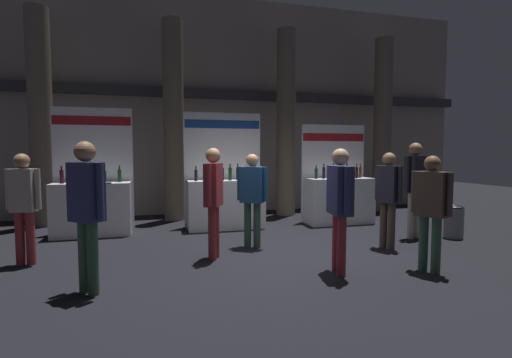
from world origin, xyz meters
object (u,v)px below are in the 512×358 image
at_px(visitor_4, 213,194).
at_px(visitor_6, 252,192).
at_px(visitor_2, 87,203).
at_px(visitor_5, 415,181).
at_px(exhibitor_booth_2, 338,197).
at_px(trash_bin, 454,222).
at_px(visitor_1, 388,192).
at_px(exhibitor_booth_0, 93,203).
at_px(exhibitor_booth_1, 225,199).
at_px(visitor_0, 340,199).
at_px(visitor_7, 431,204).
at_px(visitor_3, 24,201).

relative_size(visitor_4, visitor_6, 1.06).
distance_m(visitor_2, visitor_5, 5.70).
relative_size(exhibitor_booth_2, visitor_6, 1.42).
height_order(trash_bin, visitor_1, visitor_1).
distance_m(exhibitor_booth_0, exhibitor_booth_1, 2.67).
height_order(visitor_0, visitor_7, visitor_0).
height_order(visitor_1, visitor_2, visitor_2).
bearing_deg(visitor_7, visitor_4, -141.91).
height_order(visitor_0, visitor_3, visitor_0).
relative_size(trash_bin, visitor_4, 0.36).
bearing_deg(trash_bin, exhibitor_booth_2, 126.16).
height_order(visitor_4, visitor_7, visitor_4).
relative_size(exhibitor_booth_0, exhibitor_booth_1, 1.01).
distance_m(visitor_1, visitor_4, 2.97).
bearing_deg(visitor_7, visitor_6, -158.88).
bearing_deg(visitor_0, visitor_4, -118.66).
height_order(exhibitor_booth_0, visitor_7, exhibitor_booth_0).
height_order(trash_bin, visitor_2, visitor_2).
xyz_separation_m(visitor_1, visitor_6, (-2.21, 0.68, 0.00)).
relative_size(exhibitor_booth_1, visitor_1, 1.53).
relative_size(visitor_1, visitor_7, 1.02).
bearing_deg(visitor_3, exhibitor_booth_1, -140.62).
height_order(trash_bin, visitor_6, visitor_6).
bearing_deg(visitor_2, visitor_4, 76.13).
distance_m(visitor_4, visitor_7, 3.10).
relative_size(trash_bin, visitor_0, 0.36).
bearing_deg(visitor_6, exhibitor_booth_0, -179.38).
height_order(exhibitor_booth_1, visitor_7, exhibitor_booth_1).
height_order(exhibitor_booth_1, visitor_0, exhibitor_booth_1).
bearing_deg(exhibitor_booth_1, visitor_1, -45.55).
distance_m(visitor_4, visitor_5, 3.92).
relative_size(exhibitor_booth_0, visitor_1, 1.55).
relative_size(visitor_2, visitor_6, 1.10).
bearing_deg(visitor_3, visitor_5, -170.21).
distance_m(exhibitor_booth_1, visitor_5, 3.83).
bearing_deg(exhibitor_booth_0, visitor_1, -25.70).
bearing_deg(visitor_2, visitor_3, 170.36).
distance_m(exhibitor_booth_1, exhibitor_booth_2, 2.64).
relative_size(visitor_1, visitor_2, 0.93).
xyz_separation_m(visitor_3, visitor_7, (5.47, -1.81, 0.00)).
relative_size(exhibitor_booth_1, visitor_3, 1.55).
xyz_separation_m(trash_bin, visitor_7, (-1.89, -1.59, 0.64)).
relative_size(visitor_0, visitor_1, 1.03).
xyz_separation_m(visitor_2, visitor_4, (1.62, 1.04, -0.05)).
xyz_separation_m(visitor_6, visitor_7, (2.01, -1.93, -0.02)).
distance_m(trash_bin, visitor_0, 3.49).
relative_size(visitor_1, visitor_5, 0.90).
distance_m(exhibitor_booth_0, visitor_1, 5.60).
distance_m(exhibitor_booth_0, visitor_5, 6.28).
bearing_deg(visitor_4, exhibitor_booth_2, 148.87).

